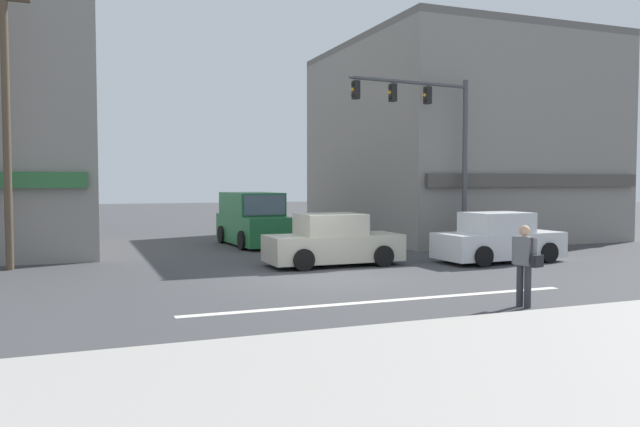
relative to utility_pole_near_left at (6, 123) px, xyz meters
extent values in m
plane|color=#3D3D3F|center=(8.02, -4.65, -4.21)|extent=(120.00, 120.00, 0.00)
cube|color=silver|center=(8.02, -8.15, -4.21)|extent=(9.00, 0.24, 0.01)
cube|color=#9E9993|center=(8.02, -13.15, -4.13)|extent=(40.00, 5.00, 0.16)
cube|color=gray|center=(18.62, 5.65, 0.10)|extent=(10.52, 11.76, 8.63)
cube|color=#4C4742|center=(18.62, -0.32, -1.61)|extent=(9.99, 0.24, 0.50)
cube|color=#635F5B|center=(18.62, 5.65, 4.56)|extent=(10.52, 11.76, 0.30)
cylinder|color=brown|center=(0.00, 0.00, -0.15)|extent=(0.22, 0.22, 8.13)
cylinder|color=#47474C|center=(14.95, -0.77, -1.11)|extent=(0.18, 0.18, 6.20)
cylinder|color=#47474C|center=(12.56, -1.00, 1.74)|extent=(4.79, 0.59, 0.12)
cube|color=black|center=(13.28, -0.93, 1.34)|extent=(0.22, 0.26, 0.60)
sphere|color=black|center=(13.16, -0.94, 1.52)|extent=(0.12, 0.12, 0.12)
sphere|color=orange|center=(13.16, -0.94, 1.34)|extent=(0.12, 0.12, 0.12)
sphere|color=black|center=(13.16, -0.94, 1.16)|extent=(0.12, 0.12, 0.12)
cube|color=black|center=(11.85, -1.07, 1.34)|extent=(0.22, 0.26, 0.60)
sphere|color=black|center=(11.73, -1.08, 1.52)|extent=(0.12, 0.12, 0.12)
sphere|color=orange|center=(11.73, -1.08, 1.34)|extent=(0.12, 0.12, 0.12)
sphere|color=black|center=(11.73, -1.08, 1.16)|extent=(0.12, 0.12, 0.12)
cube|color=black|center=(10.41, -1.21, 1.34)|extent=(0.22, 0.26, 0.60)
sphere|color=black|center=(10.29, -1.22, 1.52)|extent=(0.12, 0.12, 0.12)
sphere|color=orange|center=(10.29, -1.22, 1.34)|extent=(0.12, 0.12, 0.12)
sphere|color=black|center=(10.29, -1.22, 1.16)|extent=(0.12, 0.12, 0.12)
cube|color=#B7B29E|center=(9.10, -2.47, -3.67)|extent=(4.11, 1.71, 0.80)
cube|color=#B7B29E|center=(9.00, -2.47, -2.95)|extent=(1.90, 1.57, 0.64)
cube|color=#475666|center=(9.97, -2.47, -2.95)|extent=(0.06, 1.44, 0.54)
cylinder|color=black|center=(10.37, -1.61, -3.89)|extent=(0.64, 0.18, 0.64)
cylinder|color=black|center=(10.37, -3.31, -3.89)|extent=(0.64, 0.18, 0.64)
cylinder|color=black|center=(7.83, -1.62, -3.89)|extent=(0.64, 0.18, 0.64)
cylinder|color=black|center=(7.83, -3.32, -3.89)|extent=(0.64, 0.18, 0.64)
cube|color=silver|center=(14.33, -3.59, -3.67)|extent=(4.17, 1.87, 0.80)
cube|color=silver|center=(14.23, -3.60, -2.95)|extent=(1.96, 1.64, 0.64)
cube|color=#475666|center=(15.20, -3.56, -2.95)|extent=(0.12, 1.44, 0.54)
cylinder|color=black|center=(15.57, -2.69, -3.89)|extent=(0.65, 0.21, 0.64)
cylinder|color=black|center=(15.64, -4.39, -3.89)|extent=(0.65, 0.21, 0.64)
cylinder|color=black|center=(13.03, -2.80, -3.89)|extent=(0.65, 0.21, 0.64)
cylinder|color=black|center=(13.10, -4.50, -3.89)|extent=(0.65, 0.21, 0.64)
cube|color=#1E6033|center=(8.40, 4.16, -3.55)|extent=(2.09, 4.69, 1.10)
cube|color=#1E6033|center=(8.38, 4.46, -2.55)|extent=(1.97, 3.29, 0.90)
cube|color=#475666|center=(8.47, 2.84, -2.55)|extent=(1.66, 0.15, 0.76)
cylinder|color=black|center=(9.40, 2.78, -3.85)|extent=(0.24, 0.73, 0.72)
cylinder|color=black|center=(7.56, 2.68, -3.85)|extent=(0.24, 0.73, 0.72)
cylinder|color=black|center=(9.24, 5.63, -3.85)|extent=(0.24, 0.73, 0.72)
cylinder|color=black|center=(7.40, 5.53, -3.85)|extent=(0.24, 0.73, 0.72)
cylinder|color=#333338|center=(10.24, -9.66, -3.78)|extent=(0.14, 0.14, 0.86)
cylinder|color=#333338|center=(10.29, -9.84, -3.78)|extent=(0.14, 0.14, 0.86)
cube|color=slate|center=(10.27, -9.75, -3.06)|extent=(0.31, 0.41, 0.58)
sphere|color=tan|center=(10.27, -9.75, -2.65)|extent=(0.22, 0.22, 0.22)
cylinder|color=slate|center=(10.20, -9.52, -3.06)|extent=(0.09, 0.09, 0.56)
cylinder|color=slate|center=(10.34, -9.98, -3.06)|extent=(0.09, 0.09, 0.56)
cube|color=black|center=(10.32, -10.07, -3.24)|extent=(0.30, 0.20, 0.24)
camera|label=1|loc=(1.87, -19.93, -1.67)|focal=35.00mm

